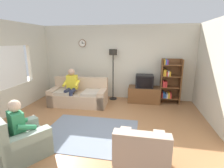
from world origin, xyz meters
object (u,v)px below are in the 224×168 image
(tv_stand, at_px, (144,94))
(bookshelf, at_px, (169,81))
(armchair_near_window, at_px, (19,142))
(person_in_left_armchair, at_px, (22,125))
(tv, at_px, (144,81))
(person_on_couch, at_px, (71,85))
(floor_lamp, at_px, (113,61))
(couch, at_px, (79,96))
(armchair_near_bookshelf, at_px, (141,157))

(tv_stand, height_order, bookshelf, bookshelf)
(armchair_near_window, xyz_separation_m, person_in_left_armchair, (0.05, 0.07, 0.32))
(tv, relative_size, person_on_couch, 0.48)
(armchair_near_window, bearing_deg, tv, 56.50)
(person_in_left_armchair, bearing_deg, tv_stand, 56.69)
(armchair_near_window, bearing_deg, tv_stand, 56.69)
(tv, bearing_deg, bookshelf, 6.56)
(tv_stand, height_order, armchair_near_window, armchair_near_window)
(floor_lamp, height_order, person_on_couch, floor_lamp)
(tv, distance_m, armchair_near_window, 4.15)
(floor_lamp, height_order, person_in_left_armchair, floor_lamp)
(tv_stand, height_order, tv, tv)
(tv, bearing_deg, person_in_left_armchair, -123.50)
(tv, bearing_deg, armchair_near_window, -123.50)
(bookshelf, xyz_separation_m, floor_lamp, (-1.97, 0.03, 0.68))
(floor_lamp, bearing_deg, couch, -144.37)
(bookshelf, height_order, person_in_left_armchair, bookshelf)
(bookshelf, bearing_deg, couch, -166.51)
(couch, xyz_separation_m, tv_stand, (2.19, 0.65, -0.04))
(bookshelf, relative_size, armchair_near_window, 1.32)
(armchair_near_bookshelf, bearing_deg, tv_stand, 89.45)
(floor_lamp, height_order, armchair_near_bookshelf, floor_lamp)
(floor_lamp, distance_m, armchair_near_window, 3.91)
(armchair_near_bookshelf, bearing_deg, floor_lamp, 107.29)
(person_on_couch, distance_m, person_in_left_armchair, 2.63)
(tv_stand, relative_size, floor_lamp, 0.59)
(bookshelf, relative_size, floor_lamp, 0.84)
(tv_stand, xyz_separation_m, tv, (0.00, -0.02, 0.50))
(armchair_near_bookshelf, height_order, person_on_couch, person_on_couch)
(tv_stand, xyz_separation_m, bookshelf, (0.83, 0.07, 0.50))
(couch, relative_size, bookshelf, 1.25)
(tv, relative_size, floor_lamp, 0.32)
(person_on_couch, bearing_deg, tv_stand, 17.60)
(tv, distance_m, floor_lamp, 1.33)
(floor_lamp, relative_size, armchair_near_window, 1.57)
(person_on_couch, bearing_deg, armchair_near_bookshelf, -48.60)
(bookshelf, bearing_deg, floor_lamp, 179.20)
(armchair_near_bookshelf, distance_m, person_in_left_armchair, 2.21)
(armchair_near_bookshelf, bearing_deg, couch, 127.58)
(couch, distance_m, armchair_near_window, 2.81)
(couch, height_order, armchair_near_window, same)
(tv_stand, relative_size, tv, 1.83)
(tv_stand, distance_m, armchair_near_window, 4.14)
(couch, bearing_deg, tv, 16.03)
(person_on_couch, bearing_deg, person_in_left_armchair, -85.93)
(couch, relative_size, tv_stand, 1.76)
(tv_stand, bearing_deg, bookshelf, 4.90)
(person_in_left_armchair, bearing_deg, floor_lamp, 72.74)
(armchair_near_window, height_order, armchair_near_bookshelf, same)
(armchair_near_window, distance_m, person_on_couch, 2.73)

